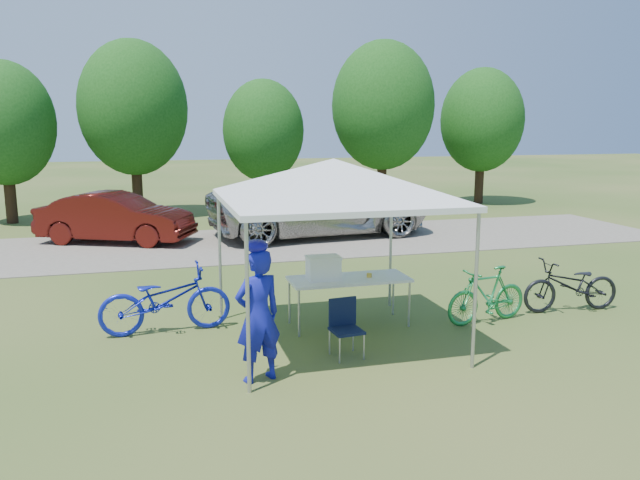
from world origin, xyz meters
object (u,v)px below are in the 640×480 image
object	(u,v)px
folding_table	(349,280)
bike_blue	(165,300)
cooler	(323,268)
bike_green	(487,295)
minivan	(321,204)
bike_dark	(572,285)
folding_chair	(345,323)
sedan	(116,218)
cyclist	(258,316)

from	to	relation	value
folding_table	bike_blue	world-z (taller)	bike_blue
folding_table	cooler	distance (m)	0.49
folding_table	bike_green	xyz separation A→B (m)	(2.22, -0.47, -0.28)
minivan	folding_table	bearing A→B (deg)	162.06
bike_green	bike_dark	distance (m)	1.75
bike_blue	bike_dark	world-z (taller)	bike_blue
folding_chair	bike_green	size ratio (longest dim) A/B	0.52
minivan	sedan	distance (m)	5.74
bike_blue	folding_chair	bearing A→B (deg)	-128.43
bike_dark	minivan	distance (m)	8.78
folding_chair	minivan	bearing A→B (deg)	70.67
folding_table	bike_green	size ratio (longest dim) A/B	1.24
bike_dark	sedan	bearing A→B (deg)	-133.72
folding_chair	bike_blue	xyz separation A→B (m)	(-2.40, 1.66, 0.06)
bike_green	cyclist	bearing A→B (deg)	-81.38
folding_table	bike_dark	bearing A→B (deg)	-4.23
folding_table	bike_blue	distance (m)	2.90
cooler	minivan	size ratio (longest dim) A/B	0.08
bike_green	minivan	xyz separation A→B (m)	(-0.45, 8.67, 0.46)
folding_chair	sedan	xyz separation A→B (m)	(-3.50, 9.70, 0.23)
cooler	bike_blue	xyz separation A→B (m)	(-2.44, 0.41, -0.45)
bike_blue	minivan	size ratio (longest dim) A/B	0.31
bike_green	sedan	world-z (taller)	sedan
cooler	cyclist	size ratio (longest dim) A/B	0.31
folding_table	bike_blue	size ratio (longest dim) A/B	0.95
minivan	bike_dark	bearing A→B (deg)	-171.32
bike_blue	cooler	bearing A→B (deg)	-103.40
cooler	bike_dark	xyz separation A→B (m)	(4.38, -0.29, -0.52)
bike_green	sedan	distance (m)	10.85
bike_dark	sedan	xyz separation A→B (m)	(-7.92, 8.75, 0.24)
cyclist	sedan	bearing A→B (deg)	-96.95
bike_blue	sedan	world-z (taller)	sedan
cooler	cyclist	bearing A→B (deg)	-126.70
cooler	bike_blue	world-z (taller)	cooler
cooler	folding_table	bearing A→B (deg)	0.00
folding_table	bike_blue	xyz separation A→B (m)	(-2.86, 0.41, -0.22)
minivan	bike_green	bearing A→B (deg)	177.20
bike_blue	bike_green	distance (m)	5.16
folding_chair	folding_table	bearing A→B (deg)	63.62
folding_chair	minivan	xyz separation A→B (m)	(2.23, 9.45, 0.45)
cyclist	sedan	world-z (taller)	cyclist
folding_table	sedan	size ratio (longest dim) A/B	0.46
folding_table	folding_chair	size ratio (longest dim) A/B	2.38
cyclist	cooler	bearing A→B (deg)	-145.64
cyclist	minivan	xyz separation A→B (m)	(3.55, 10.02, 0.07)
cooler	bike_dark	world-z (taller)	cooler
sedan	minivan	bearing A→B (deg)	-68.37
cooler	minivan	xyz separation A→B (m)	(2.19, 8.20, -0.06)
sedan	bike_blue	bearing A→B (deg)	-148.11
cooler	bike_green	world-z (taller)	cooler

